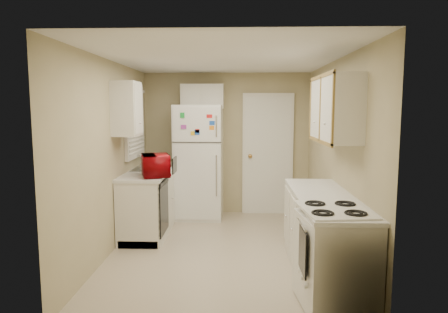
{
  "coord_description": "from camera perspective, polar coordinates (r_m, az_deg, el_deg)",
  "views": [
    {
      "loc": [
        0.19,
        -4.92,
        1.81
      ],
      "look_at": [
        0.0,
        0.5,
        1.15
      ],
      "focal_mm": 32.0,
      "sensor_mm": 36.0,
      "label": 1
    }
  ],
  "objects": [
    {
      "name": "upper_cabinet_right",
      "position": [
        4.55,
        15.6,
        6.56
      ],
      "size": [
        0.3,
        1.2,
        0.7
      ],
      "primitive_type": "cube",
      "color": "silver",
      "rests_on": "wall_right"
    },
    {
      "name": "sink",
      "position": [
        6.18,
        -10.07,
        -2.01
      ],
      "size": [
        0.54,
        0.74,
        0.16
      ],
      "primitive_type": "cube",
      "color": "gray",
      "rests_on": "left_counter"
    },
    {
      "name": "microwave",
      "position": [
        5.43,
        -9.69,
        -1.2
      ],
      "size": [
        0.58,
        0.43,
        0.35
      ],
      "primitive_type": "imported",
      "rotation": [
        0.0,
        0.0,
        1.87
      ],
      "color": "#94040B",
      "rests_on": "left_counter"
    },
    {
      "name": "refrigerator",
      "position": [
        6.61,
        -3.56,
        -0.72
      ],
      "size": [
        0.78,
        0.76,
        1.86
      ],
      "primitive_type": "cube",
      "rotation": [
        0.0,
        0.0,
        -0.02
      ],
      "color": "white",
      "rests_on": "floor"
    },
    {
      "name": "ceiling",
      "position": [
        4.96,
        -0.2,
        13.77
      ],
      "size": [
        3.8,
        3.8,
        0.0
      ],
      "primitive_type": "plane",
      "color": "white",
      "rests_on": "floor"
    },
    {
      "name": "upper_cabinet_left",
      "position": [
        5.34,
        -13.74,
        6.63
      ],
      "size": [
        0.3,
        0.45,
        0.7
      ],
      "primitive_type": "cube",
      "color": "silver",
      "rests_on": "wall_left"
    },
    {
      "name": "floor",
      "position": [
        5.25,
        -0.19,
        -13.24
      ],
      "size": [
        3.8,
        3.8,
        0.0
      ],
      "primitive_type": "plane",
      "color": "beige",
      "rests_on": "ground"
    },
    {
      "name": "left_counter",
      "position": [
        6.11,
        -10.29,
        -6.03
      ],
      "size": [
        0.6,
        1.8,
        0.9
      ],
      "primitive_type": "cube",
      "color": "silver",
      "rests_on": "floor"
    },
    {
      "name": "interior_door",
      "position": [
        6.85,
        6.26,
        0.27
      ],
      "size": [
        0.86,
        0.06,
        2.08
      ],
      "primitive_type": "cube",
      "color": "white",
      "rests_on": "floor"
    },
    {
      "name": "dishwasher",
      "position": [
        5.48,
        -8.64,
        -7.09
      ],
      "size": [
        0.03,
        0.58,
        0.72
      ],
      "primitive_type": "cube",
      "color": "black",
      "rests_on": "floor"
    },
    {
      "name": "right_counter",
      "position": [
        4.43,
        14.03,
        -11.14
      ],
      "size": [
        0.6,
        2.0,
        0.9
      ],
      "primitive_type": "cube",
      "color": "silver",
      "rests_on": "floor"
    },
    {
      "name": "soap_bottle",
      "position": [
        6.45,
        -10.01,
        -0.38
      ],
      "size": [
        0.09,
        0.09,
        0.18
      ],
      "primitive_type": "imported",
      "rotation": [
        0.0,
        0.0,
        -0.12
      ],
      "color": "silver",
      "rests_on": "left_counter"
    },
    {
      "name": "stove",
      "position": [
        3.88,
        15.26,
        -14.27
      ],
      "size": [
        0.64,
        0.75,
        0.85
      ],
      "primitive_type": "cube",
      "rotation": [
        0.0,
        0.0,
        0.11
      ],
      "color": "white",
      "rests_on": "floor"
    },
    {
      "name": "wall_back",
      "position": [
        6.85,
        0.4,
        1.83
      ],
      "size": [
        2.8,
        2.8,
        0.0
      ],
      "primitive_type": "plane",
      "color": "tan",
      "rests_on": "floor"
    },
    {
      "name": "wall_left",
      "position": [
        5.21,
        -15.79,
        -0.05
      ],
      "size": [
        3.8,
        3.8,
        0.0
      ],
      "primitive_type": "plane",
      "color": "tan",
      "rests_on": "floor"
    },
    {
      "name": "wall_front",
      "position": [
        3.09,
        -1.53,
        -4.46
      ],
      "size": [
        2.8,
        2.8,
        0.0
      ],
      "primitive_type": "plane",
      "color": "tan",
      "rests_on": "floor"
    },
    {
      "name": "cabinet_over_fridge",
      "position": [
        6.7,
        -3.09,
        8.55
      ],
      "size": [
        0.7,
        0.3,
        0.4
      ],
      "primitive_type": "cube",
      "color": "silver",
      "rests_on": "wall_back"
    },
    {
      "name": "wall_right",
      "position": [
        5.1,
        15.71,
        -0.19
      ],
      "size": [
        3.8,
        3.8,
        0.0
      ],
      "primitive_type": "plane",
      "color": "tan",
      "rests_on": "floor"
    },
    {
      "name": "window_blinds",
      "position": [
        6.17,
        -12.59,
        4.82
      ],
      "size": [
        0.1,
        0.98,
        1.08
      ],
      "primitive_type": "cube",
      "color": "silver",
      "rests_on": "wall_left"
    }
  ]
}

